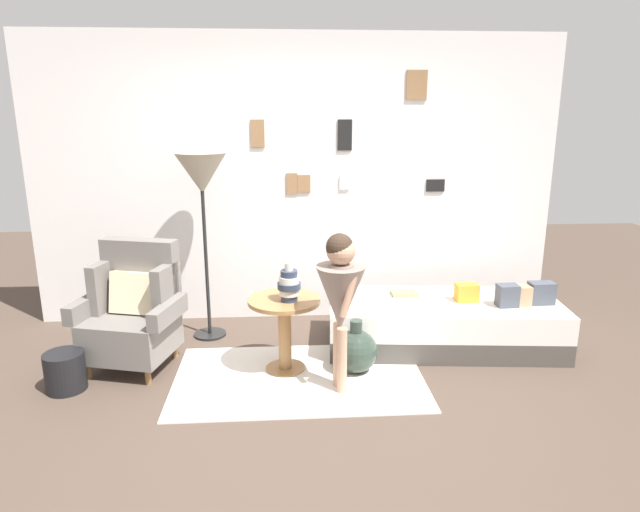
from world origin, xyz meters
The scene contains 16 objects.
ground_plane centered at (0.00, 0.00, 0.00)m, with size 12.00×12.00×0.00m, color #4C3D33.
gallery_wall centered at (0.00, 1.95, 1.30)m, with size 4.80×0.12×2.60m.
rug centered at (-0.03, 0.61, 0.01)m, with size 1.84×1.13×0.01m, color silver.
armchair centered at (-1.29, 0.94, 0.44)m, with size 0.85×0.72×0.97m.
daybed centered at (1.20, 1.12, 0.20)m, with size 1.97×0.97×0.40m.
pillow_head centered at (1.96, 1.00, 0.49)m, with size 0.20×0.12×0.18m, color #474C56.
pillow_mid centered at (1.76, 0.98, 0.48)m, with size 0.19×0.12×0.16m, color tan.
pillow_back centered at (1.66, 0.96, 0.49)m, with size 0.16×0.12×0.18m, color #474C56.
pillow_extra centered at (1.38, 1.11, 0.47)m, with size 0.18×0.12×0.15m, color orange.
side_table centered at (-0.13, 0.76, 0.41)m, with size 0.55×0.55×0.58m.
vase_striped centered at (-0.09, 0.71, 0.70)m, with size 0.17×0.17×0.29m.
floor_lamp centered at (-0.79, 1.47, 1.38)m, with size 0.42×0.42×1.60m.
person_child centered at (0.25, 0.42, 0.73)m, with size 0.34×0.34×1.15m.
book_on_daybed centered at (0.90, 1.29, 0.42)m, with size 0.22×0.16×0.03m, color #8C875D.
demijohn_near centered at (0.40, 0.69, 0.17)m, with size 0.33×0.33×0.42m.
magazine_basket centered at (-1.69, 0.55, 0.14)m, with size 0.28×0.28×0.28m, color black.
Camera 1 is at (-0.13, -3.14, 1.94)m, focal length 31.04 mm.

